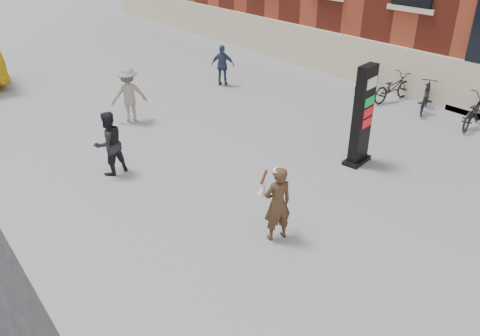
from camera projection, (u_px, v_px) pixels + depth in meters
ground at (289, 226)px, 10.19m from camera, size 100.00×100.00×0.00m
info_pylon at (362, 116)px, 12.31m from camera, size 0.94×0.59×2.72m
woman at (277, 203)px, 9.43m from camera, size 0.73×0.69×1.66m
pedestrian_a at (109, 143)px, 11.98m from camera, size 0.92×0.76×1.71m
pedestrian_b at (129, 95)px, 15.24m from camera, size 1.31×0.96×1.82m
pedestrian_c at (223, 65)px, 18.76m from camera, size 0.95×0.96×1.62m
bike_4 at (474, 111)px, 15.01m from camera, size 2.07×1.10×1.04m
bike_5 at (426, 96)px, 16.21m from camera, size 1.87×1.23×1.09m
bike_6 at (393, 87)px, 17.19m from camera, size 1.98×0.77×1.03m
bike_7 at (364, 80)px, 18.10m from camera, size 1.75×0.91×1.01m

